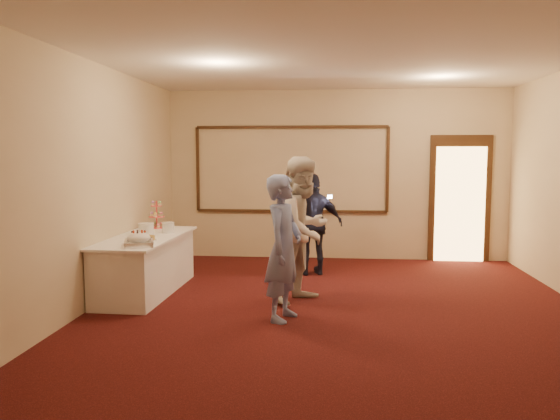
# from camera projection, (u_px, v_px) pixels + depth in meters

# --- Properties ---
(floor) EXTENTS (7.00, 7.00, 0.00)m
(floor) POSITION_uv_depth(u_px,v_px,m) (338.00, 315.00, 6.38)
(floor) COLOR black
(floor) RESTS_ON ground
(room_walls) EXTENTS (6.04, 7.04, 3.02)m
(room_walls) POSITION_uv_depth(u_px,v_px,m) (340.00, 141.00, 6.18)
(room_walls) COLOR beige
(room_walls) RESTS_ON floor
(wall_molding) EXTENTS (3.45, 0.04, 1.55)m
(wall_molding) POSITION_uv_depth(u_px,v_px,m) (291.00, 169.00, 9.73)
(wall_molding) COLOR #341F0F
(wall_molding) RESTS_ON room_walls
(doorway) EXTENTS (1.05, 0.07, 2.20)m
(doorway) POSITION_uv_depth(u_px,v_px,m) (460.00, 200.00, 9.50)
(doorway) COLOR #341F0F
(doorway) RESTS_ON floor
(buffet_table) EXTENTS (0.89, 2.17, 0.77)m
(buffet_table) POSITION_uv_depth(u_px,v_px,m) (146.00, 264.00, 7.37)
(buffet_table) COLOR white
(buffet_table) RESTS_ON floor
(pavlova_tray) EXTENTS (0.45, 0.51, 0.17)m
(pavlova_tray) POSITION_uv_depth(u_px,v_px,m) (139.00, 240.00, 6.59)
(pavlova_tray) COLOR silver
(pavlova_tray) RESTS_ON buffet_table
(cupcake_stand) EXTENTS (0.31, 0.31, 0.45)m
(cupcake_stand) POSITION_uv_depth(u_px,v_px,m) (157.00, 217.00, 8.17)
(cupcake_stand) COLOR #DA4645
(cupcake_stand) RESTS_ON buffet_table
(plate_stack_a) EXTENTS (0.21, 0.21, 0.17)m
(plate_stack_a) POSITION_uv_depth(u_px,v_px,m) (146.00, 230.00, 7.36)
(plate_stack_a) COLOR white
(plate_stack_a) RESTS_ON buffet_table
(plate_stack_b) EXTENTS (0.18, 0.18, 0.15)m
(plate_stack_b) POSITION_uv_depth(u_px,v_px,m) (168.00, 228.00, 7.67)
(plate_stack_b) COLOR white
(plate_stack_b) RESTS_ON buffet_table
(tart) EXTENTS (0.31, 0.31, 0.06)m
(tart) POSITION_uv_depth(u_px,v_px,m) (145.00, 239.00, 6.96)
(tart) COLOR white
(tart) RESTS_ON buffet_table
(man) EXTENTS (0.55, 0.69, 1.65)m
(man) POSITION_uv_depth(u_px,v_px,m) (284.00, 248.00, 6.14)
(man) COLOR #7A8DCE
(man) RESTS_ON floor
(woman) EXTENTS (1.08, 1.13, 1.84)m
(woman) POSITION_uv_depth(u_px,v_px,m) (303.00, 230.00, 6.90)
(woman) COLOR silver
(woman) RESTS_ON floor
(guest) EXTENTS (0.99, 0.61, 1.58)m
(guest) POSITION_uv_depth(u_px,v_px,m) (314.00, 224.00, 8.46)
(guest) COLOR black
(guest) RESTS_ON floor
(camera_flash) EXTENTS (0.07, 0.05, 0.05)m
(camera_flash) POSITION_uv_depth(u_px,v_px,m) (330.00, 197.00, 8.29)
(camera_flash) COLOR white
(camera_flash) RESTS_ON guest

